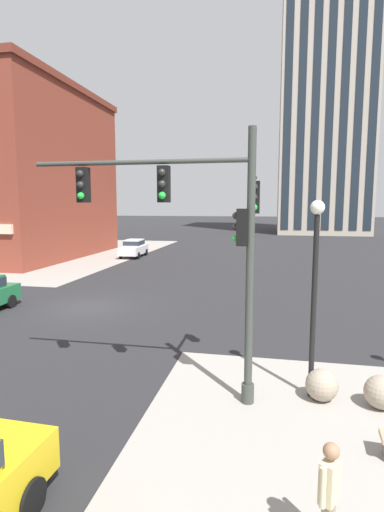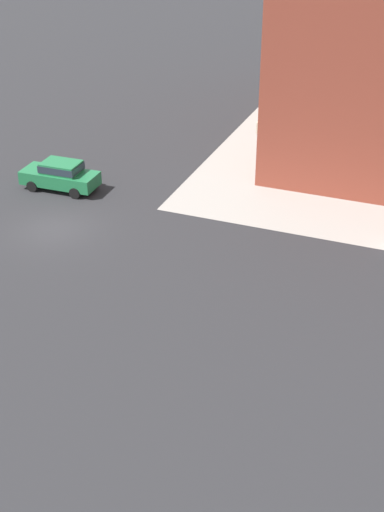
{
  "view_description": "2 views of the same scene",
  "coord_description": "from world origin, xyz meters",
  "views": [
    {
      "loc": [
        8.93,
        -17.86,
        5.02
      ],
      "look_at": [
        4.44,
        4.23,
        2.13
      ],
      "focal_mm": 28.1,
      "sensor_mm": 36.0,
      "label": 1
    },
    {
      "loc": [
        28.62,
        19.01,
        17.69
      ],
      "look_at": [
        5.52,
        9.83,
        3.41
      ],
      "focal_mm": 51.52,
      "sensor_mm": 36.0,
      "label": 2
    }
  ],
  "objects": [
    {
      "name": "ground_plane",
      "position": [
        0.0,
        0.0,
        0.0
      ],
      "size": [
        320.0,
        320.0,
        0.0
      ],
      "primitive_type": "plane",
      "color": "#262628"
    },
    {
      "name": "car_cross_eastbound",
      "position": [
        -4.41,
        -2.17,
        0.92
      ],
      "size": [
        1.99,
        4.45,
        1.68
      ],
      "color": "#1E6B3D",
      "rests_on": "ground"
    }
  ]
}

